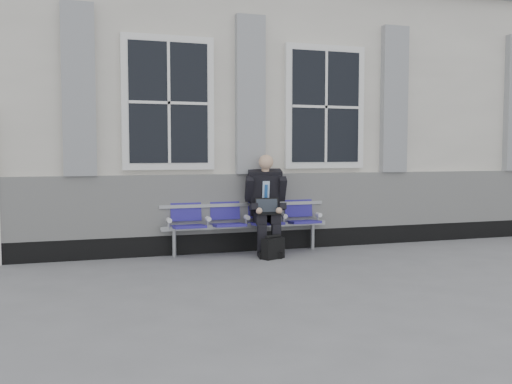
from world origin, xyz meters
name	(u,v)px	position (x,y,z in m)	size (l,w,h in m)	color
ground	(345,265)	(0.00, 0.00, 0.00)	(70.00, 70.00, 0.00)	slate
station_building	(263,116)	(-0.02, 3.47, 2.22)	(14.40, 4.40, 4.49)	silver
bench	(246,217)	(-1.01, 1.32, 0.55)	(2.60, 0.47, 0.91)	#9EA0A3
businessman	(266,201)	(-0.73, 1.18, 0.80)	(0.65, 0.88, 1.50)	black
briefcase	(273,248)	(-0.78, 0.73, 0.16)	(0.37, 0.27, 0.35)	black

